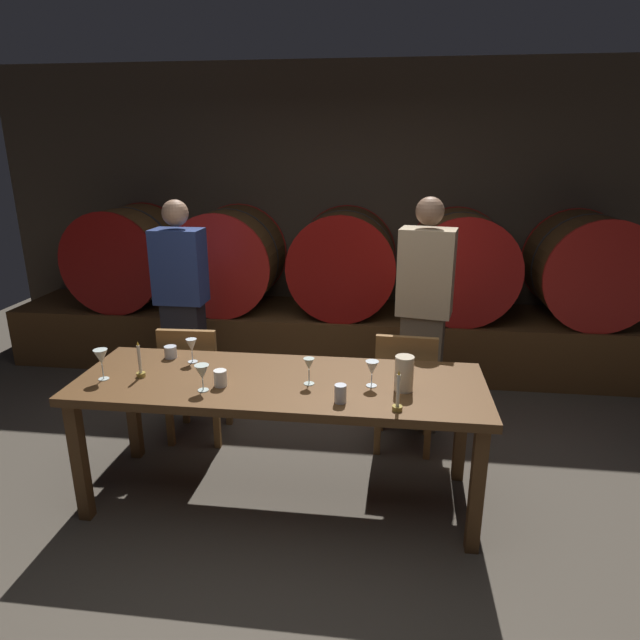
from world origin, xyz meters
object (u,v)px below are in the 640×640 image
(wine_barrel_far_right, at_px, (587,268))
(pitcher, at_px, (404,373))
(guest_right, at_px, (424,315))
(wine_glass_left, at_px, (192,346))
(cup_center, at_px, (220,378))
(candle_right, at_px, (398,399))
(dining_table, at_px, (280,392))
(wine_barrel_far_left, at_px, (129,256))
(wine_glass_center, at_px, (202,373))
(chair_right, at_px, (405,385))
(guest_left, at_px, (182,306))
(wine_barrel_left, at_px, (230,259))
(cup_right, at_px, (340,394))
(wine_glass_far_left, at_px, (101,358))
(cup_left, at_px, (171,352))
(wine_glass_right, at_px, (309,365))
(wine_barrel_center, at_px, (344,262))
(candle_left, at_px, (140,367))
(wine_barrel_right, at_px, (459,265))
(chair_left, at_px, (194,378))
(wine_glass_far_right, at_px, (372,369))

(wine_barrel_far_right, bearing_deg, pitcher, -126.36)
(guest_right, height_order, wine_glass_left, guest_right)
(wine_glass_left, height_order, cup_center, wine_glass_left)
(candle_right, bearing_deg, dining_table, 155.74)
(wine_barrel_far_left, bearing_deg, guest_right, -22.65)
(guest_right, relative_size, wine_glass_center, 11.53)
(chair_right, xyz_separation_m, guest_left, (-1.74, 0.48, 0.37))
(wine_barrel_left, height_order, cup_right, wine_barrel_left)
(chair_right, bearing_deg, wine_barrel_left, -39.78)
(guest_left, bearing_deg, guest_right, 177.10)
(wine_barrel_far_right, relative_size, wine_glass_far_left, 5.33)
(pitcher, distance_m, cup_left, 1.48)
(pitcher, height_order, cup_center, pitcher)
(pitcher, bearing_deg, guest_left, 145.03)
(wine_glass_left, height_order, wine_glass_center, same)
(wine_glass_right, bearing_deg, cup_left, 162.61)
(wine_barrel_center, distance_m, cup_right, 2.44)
(wine_barrel_far_right, relative_size, dining_table, 0.41)
(pitcher, bearing_deg, dining_table, 175.78)
(chair_right, relative_size, wine_glass_center, 5.88)
(wine_barrel_far_left, relative_size, wine_barrel_left, 1.00)
(guest_right, height_order, candle_left, guest_right)
(candle_left, relative_size, cup_left, 2.84)
(chair_right, distance_m, wine_glass_center, 1.46)
(wine_barrel_right, distance_m, dining_table, 2.53)
(guest_left, xyz_separation_m, wine_glass_left, (0.41, -0.94, 0.03))
(dining_table, bearing_deg, wine_barrel_far_right, 42.98)
(wine_barrel_center, bearing_deg, wine_glass_center, -103.51)
(guest_right, relative_size, wine_glass_right, 11.21)
(wine_glass_left, bearing_deg, wine_barrel_right, 47.43)
(wine_barrel_center, height_order, wine_glass_center, wine_barrel_center)
(wine_barrel_far_left, height_order, chair_left, wine_barrel_far_left)
(wine_barrel_right, xyz_separation_m, candle_left, (-2.04, -2.24, -0.18))
(wine_barrel_center, bearing_deg, wine_glass_left, -111.20)
(wine_barrel_left, bearing_deg, chair_right, -42.87)
(chair_right, relative_size, guest_left, 0.53)
(wine_glass_far_left, bearing_deg, wine_glass_left, 37.11)
(wine_glass_right, bearing_deg, wine_glass_center, -164.41)
(chair_left, bearing_deg, wine_barrel_center, -122.68)
(wine_barrel_center, height_order, wine_glass_far_right, wine_barrel_center)
(wine_barrel_right, bearing_deg, wine_glass_far_right, -107.96)
(wine_barrel_right, xyz_separation_m, guest_right, (-0.38, -1.16, -0.14))
(dining_table, distance_m, cup_right, 0.46)
(dining_table, height_order, wine_glass_center, wine_glass_center)
(wine_glass_far_right, bearing_deg, wine_barrel_far_left, 138.07)
(wine_glass_right, bearing_deg, wine_barrel_center, 89.77)
(wine_barrel_far_left, distance_m, wine_glass_center, 2.83)
(wine_glass_left, height_order, cup_left, wine_glass_left)
(guest_left, relative_size, wine_glass_left, 11.15)
(wine_barrel_left, distance_m, chair_right, 2.31)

